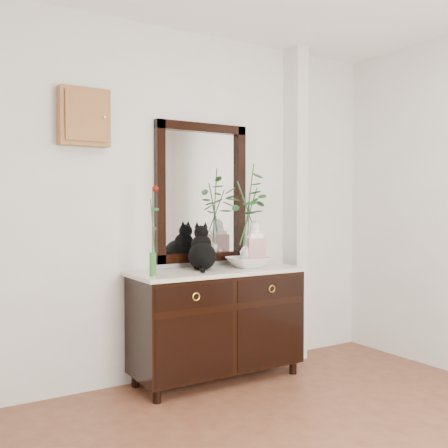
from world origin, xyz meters
TOP-DOWN VIEW (x-y plane):
  - wall_back at (0.00, 1.98)m, footprint 3.60×0.04m
  - pilaster at (1.00, 1.90)m, footprint 0.12×0.20m
  - sideboard at (0.10, 1.73)m, footprint 1.33×0.52m
  - wall_mirror at (0.10, 1.97)m, footprint 0.80×0.06m
  - key_cabinet at (-0.85, 1.94)m, footprint 0.35×0.10m
  - cat at (0.00, 1.79)m, footprint 0.34×0.37m
  - lotus_bowl at (0.38, 1.72)m, footprint 0.35×0.35m
  - vase_branches at (0.38, 1.72)m, footprint 0.39×0.39m
  - bud_vase_rose at (-0.47, 1.64)m, footprint 0.10×0.10m
  - ginger_jar at (0.43, 1.70)m, footprint 0.17×0.17m

SIDE VIEW (x-z plane):
  - sideboard at x=0.10m, z-range 0.06..0.88m
  - lotus_bowl at x=0.38m, z-range 0.85..0.93m
  - cat at x=0.00m, z-range 0.85..1.19m
  - ginger_jar at x=0.43m, z-range 0.85..1.22m
  - bud_vase_rose at x=-0.47m, z-range 0.85..1.49m
  - vase_branches at x=0.38m, z-range 0.87..1.68m
  - wall_back at x=0.00m, z-range 0.00..2.70m
  - pilaster at x=1.00m, z-range 0.00..2.70m
  - wall_mirror at x=0.10m, z-range 0.89..1.99m
  - key_cabinet at x=-0.85m, z-range 1.75..2.15m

